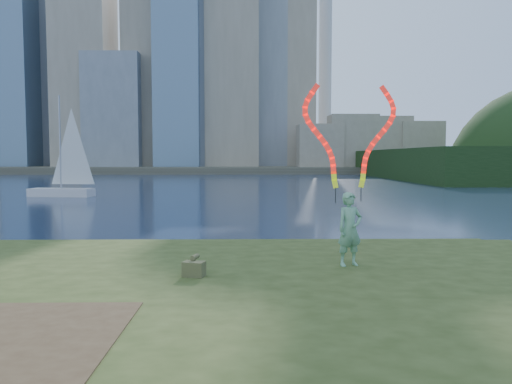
{
  "coord_description": "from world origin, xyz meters",
  "views": [
    {
      "loc": [
        0.93,
        -8.87,
        2.93
      ],
      "look_at": [
        1.1,
        1.0,
        2.24
      ],
      "focal_mm": 35.0,
      "sensor_mm": 36.0,
      "label": 1
    }
  ],
  "objects": [
    {
      "name": "ground",
      "position": [
        0.0,
        0.0,
        0.0
      ],
      "size": [
        320.0,
        320.0,
        0.0
      ],
      "primitive_type": "plane",
      "color": "#1A2741",
      "rests_on": "ground"
    },
    {
      "name": "grassy_knoll",
      "position": [
        0.0,
        -2.3,
        0.34
      ],
      "size": [
        20.0,
        18.0,
        0.8
      ],
      "color": "#334117",
      "rests_on": "ground"
    },
    {
      "name": "far_shore",
      "position": [
        0.0,
        95.0,
        0.6
      ],
      "size": [
        320.0,
        40.0,
        1.2
      ],
      "primitive_type": "cube",
      "color": "#464233",
      "rests_on": "ground"
    },
    {
      "name": "woman_with_ribbons",
      "position": [
        2.92,
        0.82,
        2.25
      ],
      "size": [
        1.86,
        0.71,
        3.85
      ],
      "rotation": [
        0.0,
        0.0,
        0.35
      ],
      "color": "#1A6E35",
      "rests_on": "grassy_knoll"
    },
    {
      "name": "canvas_bag",
      "position": [
        -0.03,
        -0.04,
        0.95
      ],
      "size": [
        0.43,
        0.48,
        0.36
      ],
      "rotation": [
        0.0,
        0.0,
        -0.27
      ],
      "color": "#4C4528",
      "rests_on": "grassy_knoll"
    },
    {
      "name": "sailboat",
      "position": [
        -12.72,
        28.41,
        1.29
      ],
      "size": [
        5.02,
        2.14,
        7.53
      ],
      "rotation": [
        0.0,
        0.0,
        -0.14
      ],
      "color": "silver",
      "rests_on": "ground"
    }
  ]
}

